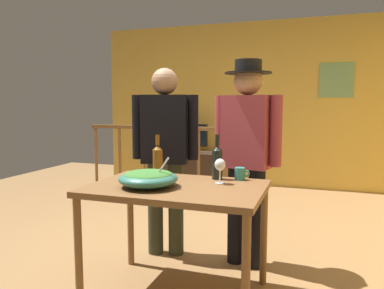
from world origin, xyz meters
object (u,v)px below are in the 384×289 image
(stair_railing, at_px, (182,152))
(wine_bottle_dark, at_px, (217,161))
(tv_console, at_px, (190,168))
(flat_screen_tv, at_px, (190,136))
(wine_bottle_amber, at_px, (158,160))
(salad_bowl, at_px, (148,178))
(framed_picture, at_px, (336,80))
(person_standing_left, at_px, (165,147))
(serving_table, at_px, (177,198))
(mug_teal, at_px, (240,174))
(person_standing_right, at_px, (247,146))
(wine_glass, at_px, (220,166))

(stair_railing, distance_m, wine_bottle_dark, 2.69)
(tv_console, bearing_deg, stair_railing, -81.98)
(flat_screen_tv, height_order, wine_bottle_amber, wine_bottle_amber)
(flat_screen_tv, xyz_separation_m, salad_bowl, (0.89, -3.40, 0.03))
(framed_picture, relative_size, person_standing_left, 0.31)
(tv_console, relative_size, person_standing_left, 0.56)
(stair_railing, xyz_separation_m, serving_table, (0.96, -2.70, 0.07))
(serving_table, relative_size, mug_teal, 10.61)
(wine_bottle_amber, xyz_separation_m, person_standing_left, (-0.11, 0.40, 0.05))
(person_standing_left, xyz_separation_m, person_standing_right, (0.70, -0.00, 0.03))
(stair_railing, relative_size, flat_screen_tv, 3.78)
(flat_screen_tv, height_order, mug_teal, flat_screen_tv)
(framed_picture, xyz_separation_m, salad_bowl, (-1.26, -3.72, -0.81))
(flat_screen_tv, distance_m, person_standing_right, 3.02)
(tv_console, relative_size, wine_bottle_dark, 2.79)
(wine_bottle_amber, bearing_deg, flat_screen_tv, 104.85)
(stair_railing, distance_m, wine_glass, 2.85)
(person_standing_right, bearing_deg, wine_bottle_amber, 46.03)
(wine_glass, bearing_deg, flat_screen_tv, 112.55)
(framed_picture, xyz_separation_m, person_standing_right, (-0.75, -2.99, -0.67))
(flat_screen_tv, bearing_deg, framed_picture, 8.49)
(person_standing_left, bearing_deg, tv_console, -87.45)
(flat_screen_tv, xyz_separation_m, wine_bottle_dark, (1.25, -3.01, 0.10))
(person_standing_left, bearing_deg, mug_teal, 143.39)
(stair_railing, bearing_deg, serving_table, -70.37)
(mug_teal, bearing_deg, flat_screen_tv, 115.34)
(tv_console, xyz_separation_m, person_standing_right, (1.40, -2.70, 0.70))
(stair_railing, bearing_deg, tv_console, 98.02)
(salad_bowl, xyz_separation_m, wine_glass, (0.42, 0.24, 0.06))
(mug_teal, bearing_deg, stair_railing, 119.05)
(tv_console, xyz_separation_m, wine_bottle_amber, (0.81, -3.09, 0.62))
(stair_railing, xyz_separation_m, flat_screen_tv, (-0.09, 0.60, 0.18))
(wine_glass, xyz_separation_m, person_standing_left, (-0.61, 0.49, 0.05))
(serving_table, bearing_deg, tv_console, 107.53)
(flat_screen_tv, distance_m, mug_teal, 3.31)
(flat_screen_tv, bearing_deg, tv_console, 90.00)
(wine_bottle_amber, relative_size, person_standing_right, 0.19)
(framed_picture, height_order, wine_bottle_amber, framed_picture)
(flat_screen_tv, height_order, person_standing_right, person_standing_right)
(wine_bottle_amber, bearing_deg, stair_railing, 106.36)
(tv_console, xyz_separation_m, salad_bowl, (0.89, -3.43, 0.56))
(salad_bowl, bearing_deg, flat_screen_tv, 104.73)
(framed_picture, distance_m, mug_teal, 3.49)
(salad_bowl, distance_m, mug_teal, 0.66)
(tv_console, distance_m, serving_table, 3.52)
(stair_railing, distance_m, mug_teal, 2.74)
(wine_bottle_dark, bearing_deg, mug_teal, 8.18)
(serving_table, relative_size, wine_bottle_dark, 3.56)
(framed_picture, xyz_separation_m, tv_console, (-2.15, -0.29, -1.37))
(salad_bowl, distance_m, wine_bottle_amber, 0.35)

